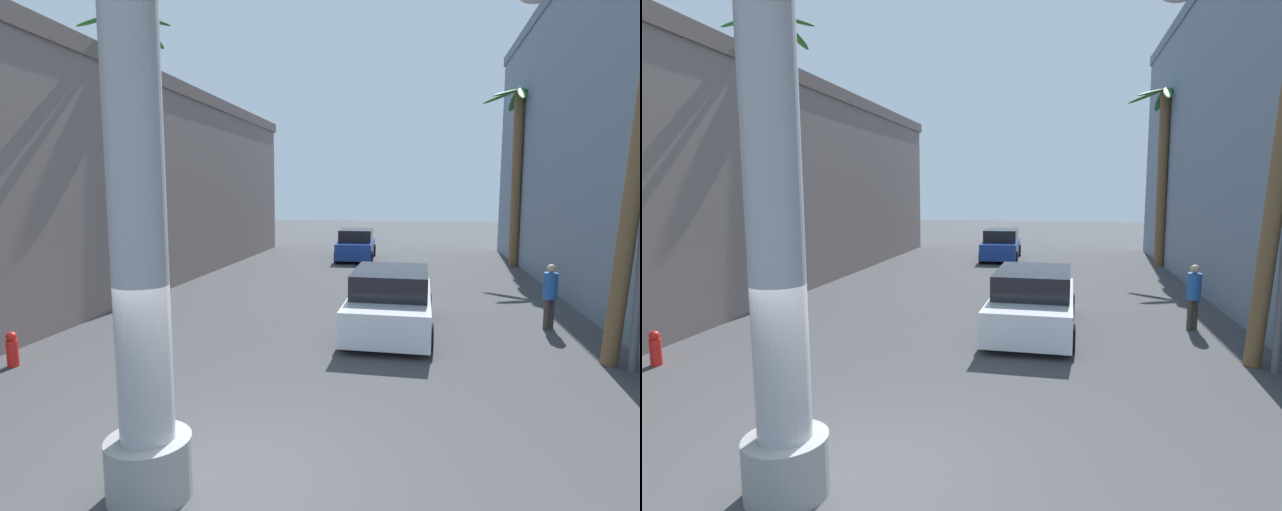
{
  "view_description": "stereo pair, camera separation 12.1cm",
  "coord_description": "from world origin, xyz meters",
  "views": [
    {
      "loc": [
        2.16,
        -5.38,
        3.54
      ],
      "look_at": [
        0.0,
        5.75,
        2.06
      ],
      "focal_mm": 28.0,
      "sensor_mm": 36.0,
      "label": 1
    },
    {
      "loc": [
        2.28,
        -5.36,
        3.54
      ],
      "look_at": [
        0.0,
        5.75,
        2.06
      ],
      "focal_mm": 28.0,
      "sensor_mm": 36.0,
      "label": 2
    }
  ],
  "objects": [
    {
      "name": "street_lamp",
      "position": [
        6.03,
        5.07,
        4.45
      ],
      "size": [
        2.52,
        0.28,
        7.37
      ],
      "color": "#59595E",
      "rests_on": "ground"
    },
    {
      "name": "palm_tree_far_right",
      "position": [
        6.69,
        19.41,
        4.97
      ],
      "size": [
        3.3,
        3.31,
        8.24
      ],
      "color": "brown",
      "rests_on": "ground"
    },
    {
      "name": "palm_tree_mid_left",
      "position": [
        -6.52,
        9.11,
        5.53
      ],
      "size": [
        2.75,
        2.89,
        8.95
      ],
      "color": "brown",
      "rests_on": "ground"
    },
    {
      "name": "car_lead",
      "position": [
        1.56,
        7.18,
        0.74
      ],
      "size": [
        2.15,
        4.75,
        1.56
      ],
      "color": "black",
      "rests_on": "ground"
    },
    {
      "name": "car_far",
      "position": [
        -0.9,
        20.23,
        0.73
      ],
      "size": [
        2.03,
        4.28,
        1.56
      ],
      "color": "black",
      "rests_on": "ground"
    },
    {
      "name": "pedestrian_mid_right",
      "position": [
        5.56,
        8.03,
        0.98
      ],
      "size": [
        0.48,
        0.48,
        1.68
      ],
      "color": "#3F3833",
      "rests_on": "ground"
    },
    {
      "name": "building_left",
      "position": [
        -9.99,
        11.32,
        3.81
      ],
      "size": [
        6.94,
        27.48,
        7.6
      ],
      "color": "slate",
      "rests_on": "ground"
    },
    {
      "name": "ground_plane",
      "position": [
        0.0,
        10.0,
        0.0
      ],
      "size": [
        87.95,
        87.95,
        0.0
      ],
      "primitive_type": "plane",
      "color": "#424244"
    },
    {
      "name": "fire_hydrant",
      "position": [
        -5.81,
        3.0,
        0.35
      ],
      "size": [
        0.22,
        0.22,
        0.72
      ],
      "color": "red",
      "rests_on": "ground"
    }
  ]
}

